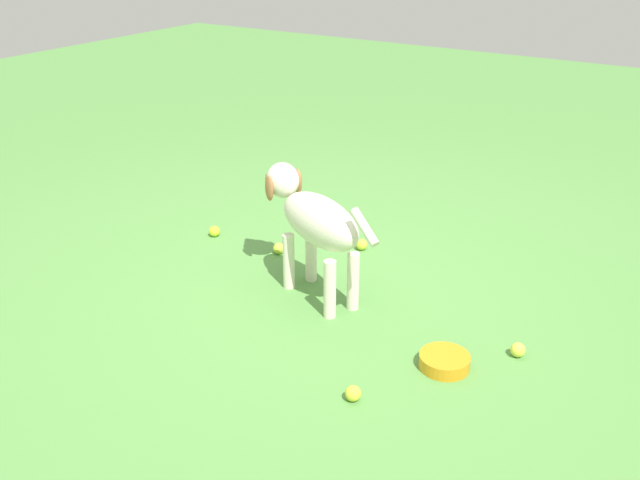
{
  "coord_description": "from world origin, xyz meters",
  "views": [
    {
      "loc": [
        -2.69,
        -1.7,
        1.8
      ],
      "look_at": [
        -0.02,
        -0.01,
        0.32
      ],
      "focal_mm": 39.86,
      "sensor_mm": 36.0,
      "label": 1
    }
  ],
  "objects_px": {
    "tennis_ball_2": "(362,245)",
    "tennis_ball_3": "(279,248)",
    "water_bowl": "(444,361)",
    "dog": "(314,219)",
    "tennis_ball_1": "(214,231)",
    "tennis_ball_4": "(353,393)",
    "tennis_ball_0": "(518,350)"
  },
  "relations": [
    {
      "from": "tennis_ball_1",
      "to": "dog",
      "type": "bearing_deg",
      "value": -106.65
    },
    {
      "from": "tennis_ball_0",
      "to": "tennis_ball_3",
      "type": "height_order",
      "value": "same"
    },
    {
      "from": "tennis_ball_1",
      "to": "tennis_ball_0",
      "type": "bearing_deg",
      "value": -97.63
    },
    {
      "from": "dog",
      "to": "water_bowl",
      "type": "distance_m",
      "value": 0.95
    },
    {
      "from": "tennis_ball_0",
      "to": "tennis_ball_2",
      "type": "xyz_separation_m",
      "value": [
        0.58,
        1.12,
        0.0
      ]
    },
    {
      "from": "tennis_ball_1",
      "to": "tennis_ball_4",
      "type": "relative_size",
      "value": 1.0
    },
    {
      "from": "dog",
      "to": "tennis_ball_1",
      "type": "height_order",
      "value": "dog"
    },
    {
      "from": "tennis_ball_4",
      "to": "water_bowl",
      "type": "height_order",
      "value": "tennis_ball_4"
    },
    {
      "from": "tennis_ball_1",
      "to": "tennis_ball_4",
      "type": "height_order",
      "value": "same"
    },
    {
      "from": "water_bowl",
      "to": "dog",
      "type": "bearing_deg",
      "value": 73.38
    },
    {
      "from": "tennis_ball_3",
      "to": "tennis_ball_4",
      "type": "height_order",
      "value": "same"
    },
    {
      "from": "water_bowl",
      "to": "tennis_ball_3",
      "type": "bearing_deg",
      "value": 67.17
    },
    {
      "from": "tennis_ball_2",
      "to": "water_bowl",
      "type": "bearing_deg",
      "value": -133.34
    },
    {
      "from": "tennis_ball_2",
      "to": "water_bowl",
      "type": "height_order",
      "value": "tennis_ball_2"
    },
    {
      "from": "water_bowl",
      "to": "tennis_ball_2",
      "type": "bearing_deg",
      "value": 46.66
    },
    {
      "from": "tennis_ball_3",
      "to": "tennis_ball_4",
      "type": "xyz_separation_m",
      "value": [
        -0.94,
        -1.03,
        0.0
      ]
    },
    {
      "from": "tennis_ball_0",
      "to": "tennis_ball_4",
      "type": "bearing_deg",
      "value": 145.21
    },
    {
      "from": "tennis_ball_2",
      "to": "tennis_ball_3",
      "type": "height_order",
      "value": "same"
    },
    {
      "from": "tennis_ball_4",
      "to": "tennis_ball_2",
      "type": "bearing_deg",
      "value": 28.03
    },
    {
      "from": "tennis_ball_1",
      "to": "tennis_ball_3",
      "type": "bearing_deg",
      "value": -88.36
    },
    {
      "from": "dog",
      "to": "tennis_ball_1",
      "type": "distance_m",
      "value": 1.0
    },
    {
      "from": "tennis_ball_0",
      "to": "water_bowl",
      "type": "distance_m",
      "value": 0.35
    },
    {
      "from": "tennis_ball_3",
      "to": "water_bowl",
      "type": "height_order",
      "value": "tennis_ball_3"
    },
    {
      "from": "dog",
      "to": "tennis_ball_0",
      "type": "relative_size",
      "value": 13.19
    },
    {
      "from": "tennis_ball_0",
      "to": "tennis_ball_4",
      "type": "height_order",
      "value": "same"
    },
    {
      "from": "tennis_ball_1",
      "to": "tennis_ball_2",
      "type": "height_order",
      "value": "same"
    },
    {
      "from": "dog",
      "to": "tennis_ball_1",
      "type": "xyz_separation_m",
      "value": [
        0.27,
        0.89,
        -0.38
      ]
    },
    {
      "from": "dog",
      "to": "tennis_ball_3",
      "type": "relative_size",
      "value": 13.19
    },
    {
      "from": "tennis_ball_0",
      "to": "tennis_ball_3",
      "type": "xyz_separation_m",
      "value": [
        0.28,
        1.49,
        0.0
      ]
    },
    {
      "from": "dog",
      "to": "tennis_ball_1",
      "type": "bearing_deg",
      "value": 5.84
    },
    {
      "from": "tennis_ball_3",
      "to": "tennis_ball_4",
      "type": "bearing_deg",
      "value": -132.16
    },
    {
      "from": "tennis_ball_0",
      "to": "water_bowl",
      "type": "height_order",
      "value": "tennis_ball_0"
    }
  ]
}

